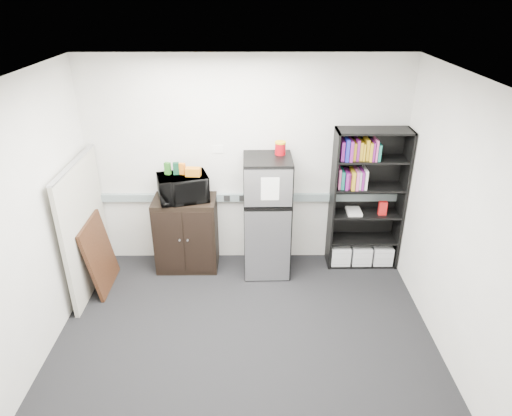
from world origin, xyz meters
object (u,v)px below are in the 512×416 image
at_px(bookshelf, 366,201).
at_px(cubicle_partition, 85,227).
at_px(refrigerator, 267,216).
at_px(cabinet, 187,233).
at_px(microwave, 183,188).

height_order(bookshelf, cubicle_partition, bookshelf).
relative_size(bookshelf, refrigerator, 1.19).
bearing_deg(refrigerator, cabinet, 174.76).
bearing_deg(bookshelf, microwave, -178.00).
bearing_deg(cabinet, bookshelf, 1.60).
bearing_deg(cubicle_partition, microwave, 19.78).
relative_size(microwave, refrigerator, 0.38).
xyz_separation_m(bookshelf, refrigerator, (-1.26, -0.14, -0.14)).
xyz_separation_m(bookshelf, cubicle_partition, (-3.43, -0.49, -0.10)).
height_order(cabinet, refrigerator, refrigerator).
bearing_deg(microwave, refrigerator, -20.34).
bearing_deg(cabinet, refrigerator, -4.41).
bearing_deg(refrigerator, microwave, 175.63).
height_order(microwave, refrigerator, refrigerator).
xyz_separation_m(cubicle_partition, cabinet, (1.13, 0.42, -0.32)).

